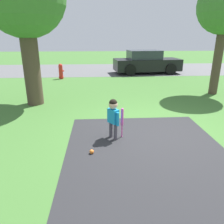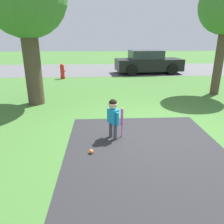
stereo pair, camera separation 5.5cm
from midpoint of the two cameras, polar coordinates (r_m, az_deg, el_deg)
The scene contains 8 objects.
ground_plane at distance 5.46m, azimuth 10.93°, elevation -5.29°, with size 60.00×60.00×0.00m, color #3D6B2D.
driveway_strip at distance 3.35m, azimuth 15.40°, elevation -23.39°, with size 3.31×7.00×0.01m.
street_strip at distance 15.75m, azimuth 1.69°, elevation 11.11°, with size 40.00×6.00×0.01m.
child at distance 4.85m, azimuth 0.58°, elevation -0.36°, with size 0.26×0.32×0.94m.
baseball_bat at distance 4.96m, azimuth 2.93°, elevation -1.70°, with size 0.06×0.06×0.71m.
sports_ball at distance 4.46m, azimuth -5.11°, elevation -10.25°, with size 0.09×0.09×0.09m.
fire_hydrant at distance 12.42m, azimuth -12.71°, elevation 10.31°, with size 0.30×0.27×0.82m.
parked_car at distance 14.15m, azimuth 9.46°, elevation 12.63°, with size 4.18×2.15×1.41m.
Camera 2 is at (-1.26, -4.81, 2.24)m, focal length 35.00 mm.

